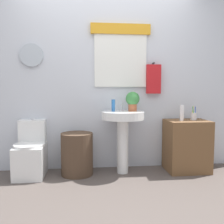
# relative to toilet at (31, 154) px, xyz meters

# --- Properties ---
(ground_plane) EXTENTS (8.00, 8.00, 0.00)m
(ground_plane) POSITION_rel_toilet_xyz_m (0.96, -0.88, -0.28)
(ground_plane) COLOR #564C47
(back_wall) EXTENTS (4.40, 0.18, 2.60)m
(back_wall) POSITION_rel_toilet_xyz_m (0.96, 0.27, 1.03)
(back_wall) COLOR silver
(back_wall) RESTS_ON ground_plane
(toilet) EXTENTS (0.38, 0.51, 0.72)m
(toilet) POSITION_rel_toilet_xyz_m (0.00, 0.00, 0.00)
(toilet) COLOR white
(toilet) RESTS_ON ground_plane
(laundry_hamper) EXTENTS (0.41, 0.41, 0.54)m
(laundry_hamper) POSITION_rel_toilet_xyz_m (0.59, -0.03, -0.01)
(laundry_hamper) COLOR #4C3828
(laundry_hamper) RESTS_ON ground_plane
(pedestal_sink) EXTENTS (0.56, 0.56, 0.82)m
(pedestal_sink) POSITION_rel_toilet_xyz_m (1.19, -0.03, 0.35)
(pedestal_sink) COLOR white
(pedestal_sink) RESTS_ON ground_plane
(faucet) EXTENTS (0.03, 0.03, 0.10)m
(faucet) POSITION_rel_toilet_xyz_m (1.19, 0.09, 0.59)
(faucet) COLOR silver
(faucet) RESTS_ON pedestal_sink
(wooden_cabinet) EXTENTS (0.55, 0.44, 0.69)m
(wooden_cabinet) POSITION_rel_toilet_xyz_m (2.07, -0.03, 0.07)
(wooden_cabinet) COLOR brown
(wooden_cabinet) RESTS_ON ground_plane
(soap_bottle) EXTENTS (0.05, 0.05, 0.16)m
(soap_bottle) POSITION_rel_toilet_xyz_m (1.07, 0.02, 0.62)
(soap_bottle) COLOR #2D6BB7
(soap_bottle) RESTS_ON pedestal_sink
(potted_plant) EXTENTS (0.19, 0.19, 0.26)m
(potted_plant) POSITION_rel_toilet_xyz_m (1.33, 0.03, 0.69)
(potted_plant) COLOR #AD5B38
(potted_plant) RESTS_ON pedestal_sink
(lotion_bottle) EXTENTS (0.05, 0.05, 0.21)m
(lotion_bottle) POSITION_rel_toilet_xyz_m (1.97, -0.07, 0.52)
(lotion_bottle) COLOR white
(lotion_bottle) RESTS_ON wooden_cabinet
(toothbrush_cup) EXTENTS (0.08, 0.08, 0.19)m
(toothbrush_cup) POSITION_rel_toilet_xyz_m (2.16, -0.01, 0.47)
(toothbrush_cup) COLOR silver
(toothbrush_cup) RESTS_ON wooden_cabinet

